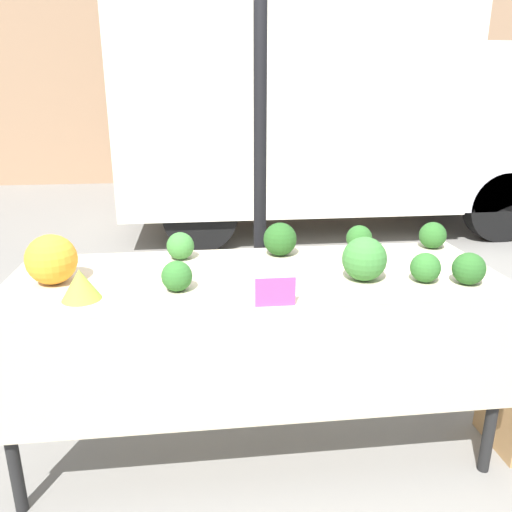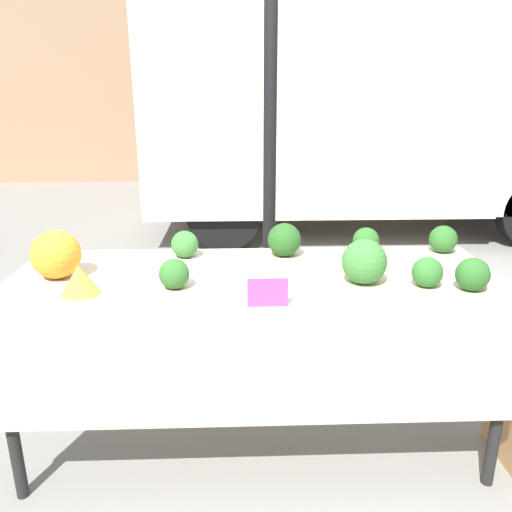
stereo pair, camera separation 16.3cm
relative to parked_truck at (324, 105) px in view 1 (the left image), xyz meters
The scene contains 16 objects.
ground_plane 4.46m from the parked_truck, 107.81° to the right, with size 40.00×40.00×0.00m, color gray.
building_facade 4.37m from the parked_truck, 107.38° to the left, with size 16.00×0.60×4.68m.
tent_pole 3.56m from the parked_truck, 109.53° to the right, with size 0.07×0.07×2.30m.
parked_truck is the anchor object (origin of this frame).
market_table 4.32m from the parked_truck, 107.53° to the right, with size 2.13×0.75×0.88m.
orange_cauliflower 4.57m from the parked_truck, 117.95° to the right, with size 0.21×0.21×0.21m.
romanesco_head 4.68m from the parked_truck, 115.22° to the right, with size 0.15×0.15×0.12m.
broccoli_head_0 4.26m from the parked_truck, 98.11° to the right, with size 0.12×0.12×0.12m.
broccoli_head_1 4.24m from the parked_truck, 101.53° to the right, with size 0.19×0.19×0.19m.
broccoli_head_2 3.78m from the parked_truck, 95.34° to the right, with size 0.13×0.13×0.13m.
broccoli_head_3 3.95m from the parked_truck, 106.88° to the right, with size 0.16×0.16×0.16m.
broccoli_head_4 3.83m from the parked_truck, 101.13° to the right, with size 0.13×0.13×0.13m.
broccoli_head_5 4.12m from the parked_truck, 113.29° to the right, with size 0.13×0.13×0.13m.
broccoli_head_6 4.28m from the parked_truck, 95.80° to the right, with size 0.13×0.13×0.13m.
broccoli_head_7 4.50m from the parked_truck, 111.26° to the right, with size 0.12×0.12×0.12m.
price_sign 4.57m from the parked_truck, 106.05° to the right, with size 0.15×0.01×0.11m.
Camera 1 is at (-0.24, -2.04, 1.62)m, focal length 35.00 mm.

